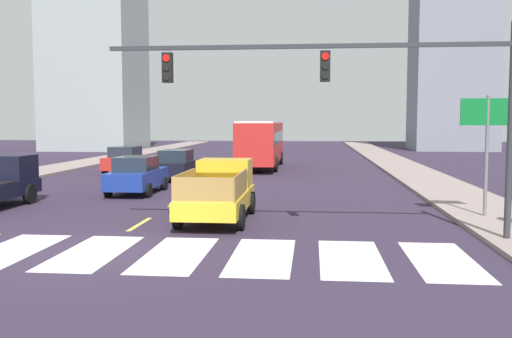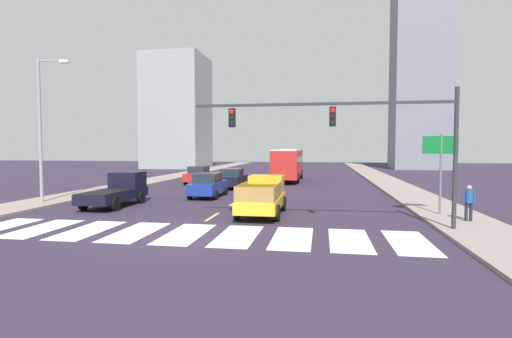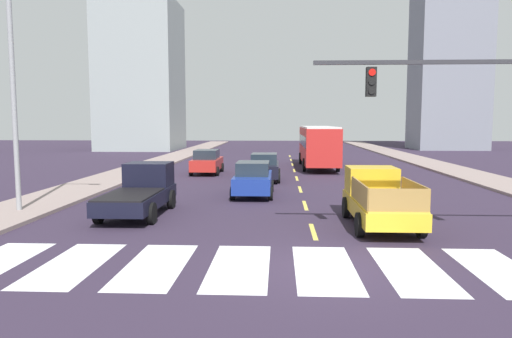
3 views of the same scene
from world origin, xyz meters
TOP-DOWN VIEW (x-y plane):
  - ground_plane at (0.00, 0.00)m, footprint 160.00×160.00m
  - sidewalk_right at (11.92, 18.00)m, footprint 3.26×110.00m
  - sidewalk_left at (-11.92, 18.00)m, footprint 3.26×110.00m
  - crosswalk_stripe_3 at (-2.18, 0.00)m, footprint 1.52×3.99m
  - crosswalk_stripe_4 at (0.00, 0.00)m, footprint 1.52×3.99m
  - crosswalk_stripe_5 at (2.18, 0.00)m, footprint 1.52×3.99m
  - crosswalk_stripe_6 at (4.35, 0.00)m, footprint 1.52×3.99m
  - crosswalk_stripe_7 at (6.53, 0.00)m, footprint 1.52×3.99m
  - crosswalk_stripe_8 at (8.70, 0.00)m, footprint 1.52×3.99m
  - lane_dash_0 at (0.00, 4.00)m, footprint 0.16×2.40m
  - lane_dash_1 at (0.00, 9.00)m, footprint 0.16×2.40m
  - lane_dash_2 at (0.00, 14.00)m, footprint 0.16×2.40m
  - lane_dash_3 at (0.00, 19.00)m, footprint 0.16×2.40m
  - lane_dash_4 at (0.00, 24.00)m, footprint 0.16×2.40m
  - lane_dash_5 at (0.00, 29.00)m, footprint 0.16×2.40m
  - lane_dash_6 at (0.00, 34.00)m, footprint 0.16×2.40m
  - lane_dash_7 at (0.00, 39.00)m, footprint 0.16×2.40m
  - pickup_stakebed at (2.42, 5.32)m, footprint 2.18×5.20m
  - city_bus at (1.96, 26.25)m, footprint 2.72×10.80m
  - sedan_near_right at (-2.10, 17.79)m, footprint 2.02×4.40m
  - sedan_far at (-2.46, 11.61)m, footprint 2.02×4.40m
  - sedan_mid at (-6.30, 21.48)m, footprint 2.02×4.40m
  - traffic_signal_gantry at (7.18, 2.15)m, footprint 11.18×0.27m
  - direction_sign_green at (11.37, 5.91)m, footprint 1.70×0.12m
  - tower_tall_centre at (21.28, 52.90)m, footprint 8.91×7.31m
  - block_mid_left at (-19.35, 50.20)m, footprint 9.75×10.19m

SIDE VIEW (x-z plane):
  - ground_plane at x=0.00m, z-range 0.00..0.00m
  - lane_dash_0 at x=0.00m, z-range 0.00..0.01m
  - lane_dash_1 at x=0.00m, z-range 0.00..0.01m
  - lane_dash_2 at x=0.00m, z-range 0.00..0.01m
  - lane_dash_3 at x=0.00m, z-range 0.00..0.01m
  - lane_dash_4 at x=0.00m, z-range 0.00..0.01m
  - lane_dash_5 at x=0.00m, z-range 0.00..0.01m
  - lane_dash_6 at x=0.00m, z-range 0.00..0.01m
  - lane_dash_7 at x=0.00m, z-range 0.00..0.01m
  - crosswalk_stripe_3 at x=-2.18m, z-range 0.00..0.01m
  - crosswalk_stripe_4 at x=0.00m, z-range 0.00..0.01m
  - crosswalk_stripe_5 at x=2.18m, z-range 0.00..0.01m
  - crosswalk_stripe_6 at x=4.35m, z-range 0.00..0.01m
  - crosswalk_stripe_7 at x=6.53m, z-range 0.00..0.01m
  - crosswalk_stripe_8 at x=8.70m, z-range 0.00..0.01m
  - sidewalk_right at x=11.92m, z-range 0.00..0.15m
  - sidewalk_left at x=-11.92m, z-range 0.00..0.15m
  - sedan_near_right at x=-2.10m, z-range 0.00..1.72m
  - sedan_far at x=-2.46m, z-range 0.00..1.72m
  - sedan_mid at x=-6.30m, z-range 0.00..1.72m
  - pickup_stakebed at x=2.42m, z-range -0.04..1.92m
  - city_bus at x=1.96m, z-range 0.29..3.61m
  - direction_sign_green at x=11.37m, z-range 0.93..5.13m
  - traffic_signal_gantry at x=7.18m, z-range 1.28..7.28m
  - block_mid_left at x=-19.35m, z-range 0.00..19.25m
  - tower_tall_centre at x=21.28m, z-range 0.00..33.01m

